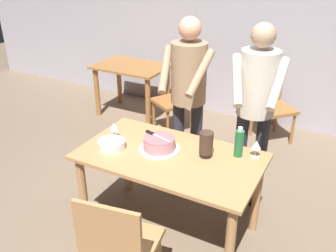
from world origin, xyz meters
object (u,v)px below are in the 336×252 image
object	(u,v)px
plate_stack	(112,144)
background_table	(132,76)
water_bottle	(239,143)
person_cutting_cake	(188,89)
person_standing_beside	(256,100)
background_chair_1	(271,102)
background_chair_2	(178,96)
hurricane_lamp	(206,144)
main_dining_table	(170,168)
cake_knife	(153,134)
cake_on_platter	(159,144)
wine_glass_far	(256,145)
wine_glass_near	(114,127)
chair_near_side	(119,245)

from	to	relation	value
plate_stack	background_table	distance (m)	2.36
plate_stack	water_bottle	distance (m)	1.03
person_cutting_cake	person_standing_beside	size ratio (longest dim) A/B	1.00
background_table	person_cutting_cake	bearing A→B (deg)	-41.22
background_chair_1	person_standing_beside	bearing A→B (deg)	-83.62
water_bottle	background_chair_2	distance (m)	2.02
hurricane_lamp	background_chair_2	distance (m)	1.99
main_dining_table	background_chair_2	bearing A→B (deg)	114.81
cake_knife	background_chair_2	world-z (taller)	background_chair_2
cake_on_platter	person_cutting_cake	world-z (taller)	person_cutting_cake
wine_glass_far	water_bottle	bearing A→B (deg)	-158.30
cake_knife	plate_stack	size ratio (longest dim) A/B	1.20
wine_glass_near	water_bottle	distance (m)	1.06
cake_on_platter	plate_stack	world-z (taller)	cake_on_platter
background_chair_1	background_chair_2	distance (m)	1.18
background_chair_2	background_chair_1	bearing A→B (deg)	18.12
cake_on_platter	hurricane_lamp	world-z (taller)	hurricane_lamp
cake_on_platter	chair_near_side	size ratio (longest dim) A/B	0.38
cake_knife	background_chair_2	xyz separation A→B (m)	(-0.63, 1.70, -0.37)
cake_on_platter	cake_knife	xyz separation A→B (m)	(-0.07, 0.02, 0.06)
background_table	wine_glass_far	bearing A→B (deg)	-36.13
background_table	background_chair_1	distance (m)	1.95
water_bottle	hurricane_lamp	distance (m)	0.26
background_chair_1	background_chair_2	xyz separation A→B (m)	(-1.12, -0.37, 0.00)
wine_glass_near	background_chair_1	distance (m)	2.29
wine_glass_near	water_bottle	world-z (taller)	water_bottle
wine_glass_near	hurricane_lamp	world-z (taller)	hurricane_lamp
person_cutting_cake	chair_near_side	bearing A→B (deg)	-82.65
hurricane_lamp	background_table	size ratio (longest dim) A/B	0.21
cake_on_platter	main_dining_table	bearing A→B (deg)	-16.11
cake_knife	person_standing_beside	bearing A→B (deg)	42.22
wine_glass_far	person_cutting_cake	world-z (taller)	person_cutting_cake
background_table	chair_near_side	bearing A→B (deg)	-58.42
chair_near_side	plate_stack	bearing A→B (deg)	127.88
person_standing_beside	background_chair_1	distance (m)	1.59
cake_on_platter	background_chair_1	world-z (taller)	background_chair_1
main_dining_table	wine_glass_near	xyz separation A→B (m)	(-0.55, 0.03, 0.22)
person_standing_beside	hurricane_lamp	bearing A→B (deg)	-112.20
background_chair_2	background_table	bearing A→B (deg)	168.29
water_bottle	person_cutting_cake	distance (m)	0.76
person_cutting_cake	person_standing_beside	bearing A→B (deg)	2.79
wine_glass_far	background_table	xyz separation A→B (m)	(-2.23, 1.63, -0.28)
person_cutting_cake	background_chair_2	xyz separation A→B (m)	(-0.67, 1.13, -0.58)
hurricane_lamp	background_chair_1	size ratio (longest dim) A/B	0.23
plate_stack	background_chair_2	bearing A→B (deg)	100.23
plate_stack	background_table	bearing A→B (deg)	119.36
person_cutting_cake	background_table	distance (m)	2.03
cake_knife	background_chair_2	size ratio (longest dim) A/B	0.29
main_dining_table	cake_on_platter	distance (m)	0.21
hurricane_lamp	person_cutting_cake	world-z (taller)	person_cutting_cake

